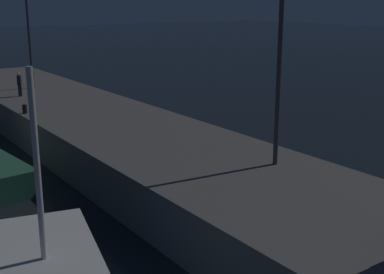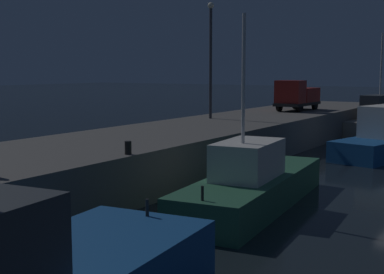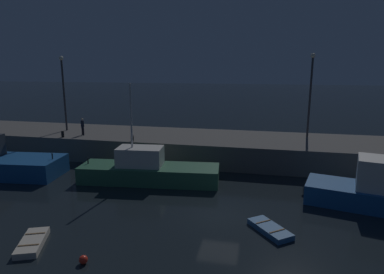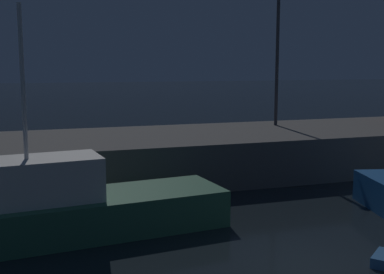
# 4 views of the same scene
# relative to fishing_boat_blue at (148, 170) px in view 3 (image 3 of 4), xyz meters

# --- Properties ---
(ground_plane) EXTENTS (320.00, 320.00, 0.00)m
(ground_plane) POSITION_rel_fishing_boat_blue_xyz_m (6.50, -4.94, -0.96)
(ground_plane) COLOR black
(pier_quay) EXTENTS (64.19, 8.03, 2.27)m
(pier_quay) POSITION_rel_fishing_boat_blue_xyz_m (6.50, 7.82, 0.17)
(pier_quay) COLOR #5B5956
(pier_quay) RESTS_ON ground
(fishing_boat_blue) EXTENTS (11.35, 4.12, 7.87)m
(fishing_boat_blue) POSITION_rel_fishing_boat_blue_xyz_m (0.00, 0.00, 0.00)
(fishing_boat_blue) COLOR #2D6647
(fishing_boat_blue) RESTS_ON ground
(dinghy_orange_near) EXTENTS (2.61, 2.87, 0.36)m
(dinghy_orange_near) POSITION_rel_fishing_boat_blue_xyz_m (9.56, -6.36, -0.80)
(dinghy_orange_near) COLOR #2D6099
(dinghy_orange_near) RESTS_ON ground
(rowboat_white_mid) EXTENTS (2.05, 2.92, 0.38)m
(rowboat_white_mid) POSITION_rel_fishing_boat_blue_xyz_m (-2.52, -10.52, -0.79)
(rowboat_white_mid) COLOR beige
(rowboat_white_mid) RESTS_ON ground
(mooring_buoy_near) EXTENTS (0.42, 0.42, 0.42)m
(mooring_buoy_near) POSITION_rel_fishing_boat_blue_xyz_m (0.93, -11.42, -0.75)
(mooring_buoy_near) COLOR red
(mooring_buoy_near) RESTS_ON ground
(lamp_post_west) EXTENTS (0.44, 0.44, 7.91)m
(lamp_post_west) POSITION_rel_fishing_boat_blue_xyz_m (-12.11, 7.74, 5.94)
(lamp_post_west) COLOR #38383D
(lamp_post_west) RESTS_ON pier_quay
(lamp_post_east) EXTENTS (0.44, 0.44, 8.07)m
(lamp_post_east) POSITION_rel_fishing_boat_blue_xyz_m (13.20, 9.70, 6.02)
(lamp_post_east) COLOR #38383D
(lamp_post_east) RESTS_ON pier_quay
(dockworker) EXTENTS (0.44, 0.44, 1.73)m
(dockworker) POSITION_rel_fishing_boat_blue_xyz_m (-8.99, 5.75, 2.29)
(dockworker) COLOR black
(dockworker) RESTS_ON pier_quay
(bollard_west) EXTENTS (0.28, 0.28, 0.61)m
(bollard_west) POSITION_rel_fishing_boat_blue_xyz_m (-10.40, 4.39, 1.62)
(bollard_west) COLOR black
(bollard_west) RESTS_ON pier_quay
(bollard_central) EXTENTS (0.28, 0.28, 0.55)m
(bollard_central) POSITION_rel_fishing_boat_blue_xyz_m (-2.99, 4.18, 1.58)
(bollard_central) COLOR black
(bollard_central) RESTS_ON pier_quay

